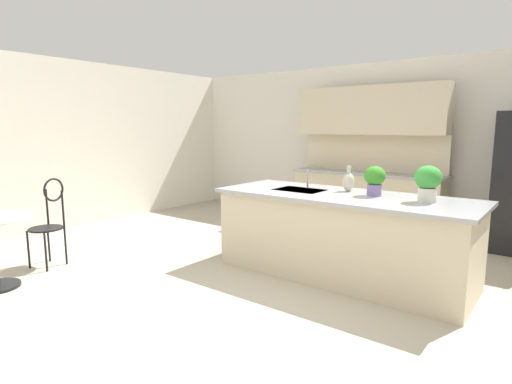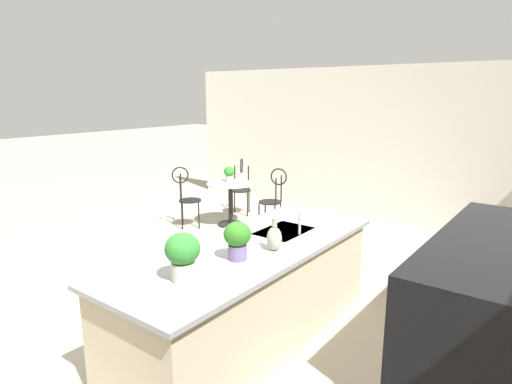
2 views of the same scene
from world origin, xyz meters
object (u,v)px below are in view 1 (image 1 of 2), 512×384
(chair_by_island, at_px, (49,218))
(vase_on_counter, at_px, (349,182))
(potted_plant_counter_near, at_px, (375,179))
(potted_plant_counter_far, at_px, (428,181))

(chair_by_island, bearing_deg, vase_on_counter, 34.97)
(vase_on_counter, bearing_deg, chair_by_island, -145.03)
(potted_plant_counter_near, xyz_separation_m, vase_on_counter, (-0.35, 0.12, -0.07))
(potted_plant_counter_far, xyz_separation_m, vase_on_counter, (-0.90, 0.17, -0.09))
(potted_plant_counter_far, bearing_deg, potted_plant_counter_near, 174.94)
(potted_plant_counter_far, bearing_deg, vase_on_counter, 169.47)
(vase_on_counter, bearing_deg, potted_plant_counter_far, -10.53)
(chair_by_island, relative_size, vase_on_counter, 3.62)
(potted_plant_counter_near, bearing_deg, vase_on_counter, 161.29)
(potted_plant_counter_far, bearing_deg, chair_by_island, -153.99)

